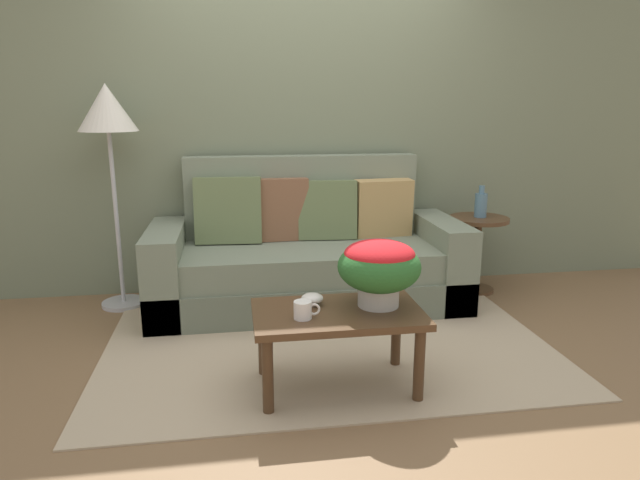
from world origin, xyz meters
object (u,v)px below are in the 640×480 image
at_px(table_vase, 481,204).
at_px(floor_lamp, 108,121).
at_px(side_table, 477,241).
at_px(coffee_mug, 303,310).
at_px(couch, 306,258).
at_px(snack_bowl, 312,299).
at_px(potted_plant, 379,266).
at_px(coffee_table, 338,323).

bearing_deg(table_vase, floor_lamp, 178.23).
height_order(side_table, table_vase, table_vase).
bearing_deg(coffee_mug, couch, 81.93).
bearing_deg(snack_bowl, couch, 83.95).
distance_m(potted_plant, snack_bowl, 0.38).
height_order(couch, coffee_mug, couch).
bearing_deg(coffee_mug, floor_lamp, 126.87).
xyz_separation_m(couch, side_table, (1.33, 0.05, 0.07)).
relative_size(potted_plant, table_vase, 1.74).
bearing_deg(potted_plant, floor_lamp, 137.77).
bearing_deg(potted_plant, table_vase, 49.00).
height_order(coffee_table, table_vase, table_vase).
bearing_deg(coffee_mug, table_vase, 42.83).
bearing_deg(table_vase, potted_plant, -131.00).
height_order(coffee_table, potted_plant, potted_plant).
distance_m(couch, side_table, 1.34).
bearing_deg(floor_lamp, coffee_table, -47.42).
relative_size(floor_lamp, table_vase, 6.46).
bearing_deg(couch, floor_lamp, 174.15).
xyz_separation_m(potted_plant, snack_bowl, (-0.33, 0.06, -0.18)).
distance_m(couch, floor_lamp, 1.65).
distance_m(floor_lamp, snack_bowl, 1.99).
xyz_separation_m(couch, potted_plant, (0.21, -1.26, 0.30)).
bearing_deg(table_vase, snack_bowl, -139.68).
relative_size(coffee_table, potted_plant, 2.01).
bearing_deg(coffee_table, couch, 89.49).
height_order(side_table, floor_lamp, floor_lamp).
height_order(coffee_mug, table_vase, table_vase).
bearing_deg(coffee_mug, snack_bowl, 69.12).
height_order(floor_lamp, potted_plant, floor_lamp).
xyz_separation_m(couch, coffee_table, (-0.01, -1.30, 0.02)).
height_order(floor_lamp, snack_bowl, floor_lamp).
height_order(potted_plant, snack_bowl, potted_plant).
relative_size(coffee_table, coffee_mug, 6.55).
distance_m(coffee_table, snack_bowl, 0.18).
bearing_deg(coffee_table, floor_lamp, 132.58).
bearing_deg(floor_lamp, potted_plant, -42.23).
distance_m(floor_lamp, potted_plant, 2.18).
bearing_deg(potted_plant, couch, 99.33).
bearing_deg(side_table, table_vase, 36.15).
height_order(side_table, potted_plant, potted_plant).
height_order(side_table, coffee_mug, side_table).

